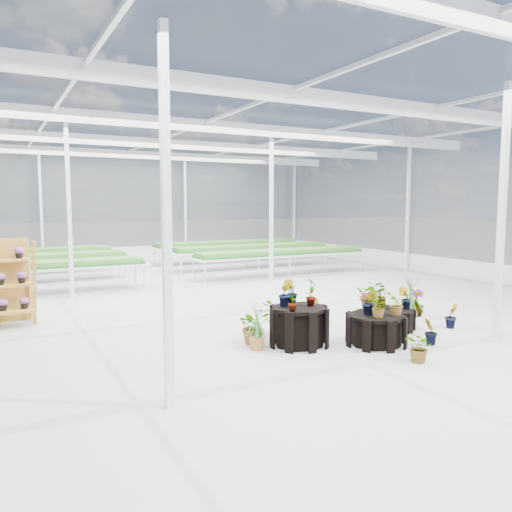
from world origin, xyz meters
name	(u,v)px	position (x,y,z in m)	size (l,w,h in m)	color
ground_plane	(243,316)	(0.00, 0.00, 0.00)	(24.00, 24.00, 0.00)	gray
greenhouse_shell	(243,213)	(0.00, 0.00, 2.25)	(18.00, 24.00, 4.50)	white
steel_frame	(243,213)	(0.00, 0.00, 2.25)	(18.00, 24.00, 4.50)	silver
nursery_benches	(150,263)	(0.00, 7.20, 0.42)	(16.00, 7.00, 0.84)	silver
plinth_tall	(299,326)	(-0.19, -2.52, 0.34)	(1.00, 1.00, 0.68)	black
plinth_mid	(376,330)	(1.01, -3.12, 0.27)	(1.02, 1.02, 0.54)	black
plinth_low	(391,319)	(2.01, -2.42, 0.20)	(0.89, 0.89, 0.40)	black
nursery_plants	(343,309)	(0.88, -2.39, 0.50)	(4.70, 3.34, 1.27)	#3B702B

